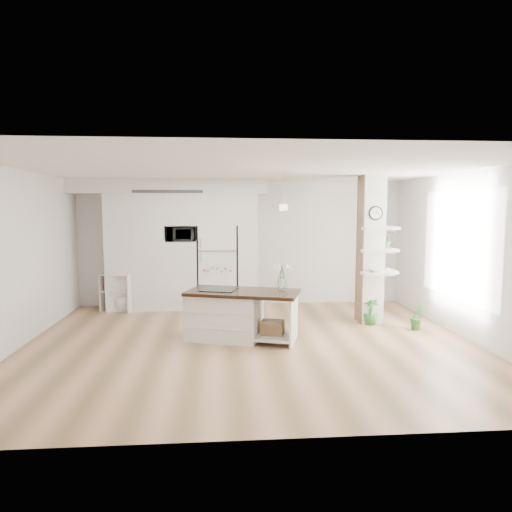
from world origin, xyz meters
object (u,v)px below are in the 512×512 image
Objects in this scene: floor_plant_a at (417,316)px; refrigerator at (218,266)px; kitchen_island at (231,313)px; bookshelf at (119,295)px.

refrigerator is at bearing 148.78° from floor_plant_a.
kitchen_island reaches higher than floor_plant_a.
bookshelf reaches higher than floor_plant_a.
kitchen_island is at bearing -84.41° from refrigerator.
bookshelf is 5.82m from floor_plant_a.
kitchen_island is 2.48× the size of bookshelf.
floor_plant_a is at bearing -2.23° from bookshelf.
floor_plant_a is at bearing -31.22° from refrigerator.
floor_plant_a is (3.47, -2.11, -0.64)m from refrigerator.
kitchen_island is 4.11× the size of floor_plant_a.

